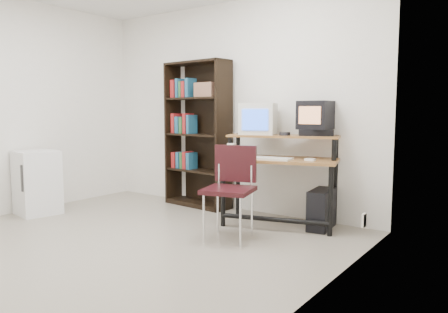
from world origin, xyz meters
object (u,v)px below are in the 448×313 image
Objects in this scene: crt_tv at (315,115)px; crt_monitor at (258,119)px; pc_tower at (322,209)px; mini_fridge at (37,182)px; school_chair at (231,181)px; bookshelf at (199,133)px; computer_desk at (281,162)px.

crt_monitor is at bearing -168.97° from crt_tv.
mini_fridge reaches higher than pc_tower.
pc_tower is 1.08m from school_chair.
crt_tv is 0.75× the size of pc_tower.
school_chair is at bearing -98.06° from crt_monitor.
bookshelf is at bearing 176.81° from crt_tv.
bookshelf reaches higher than crt_tv.
crt_monitor is 2.78m from mini_fridge.
bookshelf is at bearing 154.01° from computer_desk.
pc_tower is at bearing -3.54° from computer_desk.
computer_desk is at bearing -174.39° from pc_tower.
computer_desk is 2.97× the size of pc_tower.
bookshelf is at bearing 125.88° from school_chair.
computer_desk is 0.75m from school_chair.
school_chair is 1.18× the size of mini_fridge.
crt_tv is at bearing 18.69° from computer_desk.
crt_tv is at bearing -6.82° from crt_monitor.
school_chair is at bearing -33.84° from bookshelf.
computer_desk is 3.97× the size of crt_tv.
crt_monitor is 1.05m from bookshelf.
crt_tv is at bearing 48.61° from school_chair.
mini_fridge is (-3.08, -1.37, 0.17)m from pc_tower.
crt_monitor reaches higher than computer_desk.
crt_monitor reaches higher than school_chair.
computer_desk is 1.74× the size of mini_fridge.
bookshelf reaches higher than computer_desk.
crt_tv is 3.39m from mini_fridge.
crt_tv is 1.22m from school_chair.
crt_monitor is 1.22m from pc_tower.
school_chair is 2.54m from mini_fridge.
pc_tower is at bearing -39.94° from crt_tv.
bookshelf is (-1.01, 0.18, -0.19)m from crt_monitor.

